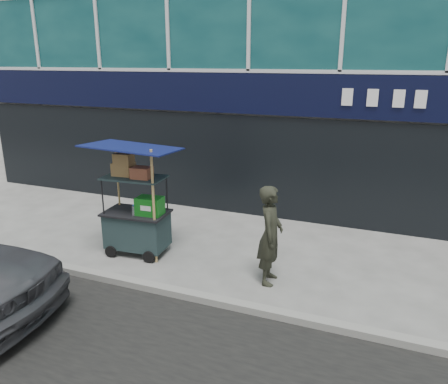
% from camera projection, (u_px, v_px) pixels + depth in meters
% --- Properties ---
extents(ground, '(80.00, 80.00, 0.00)m').
position_uv_depth(ground, '(170.00, 287.00, 7.29)').
color(ground, '#60605B').
rests_on(ground, ground).
extents(curb, '(80.00, 0.18, 0.12)m').
position_uv_depth(curb, '(164.00, 290.00, 7.10)').
color(curb, gray).
rests_on(curb, ground).
extents(vendor_cart, '(1.71, 1.27, 2.20)m').
position_uv_depth(vendor_cart, '(137.00, 216.00, 8.37)').
color(vendor_cart, '#182729').
rests_on(vendor_cart, ground).
extents(vendor_man, '(0.48, 0.66, 1.70)m').
position_uv_depth(vendor_man, '(270.00, 235.00, 7.25)').
color(vendor_man, black).
rests_on(vendor_man, ground).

